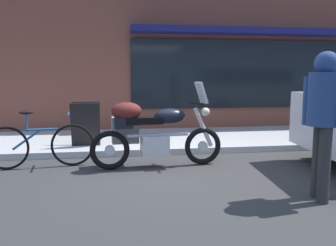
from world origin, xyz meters
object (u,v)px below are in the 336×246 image
at_px(parked_bicycle, 40,145).
at_px(sandwich_board_sign, 86,124).
at_px(pedestrian_walking, 324,108).
at_px(touring_motorcycle, 149,131).

height_order(parked_bicycle, sandwich_board_sign, sandwich_board_sign).
relative_size(parked_bicycle, pedestrian_walking, 0.97).
relative_size(pedestrian_walking, sandwich_board_sign, 2.06).
xyz_separation_m(touring_motorcycle, pedestrian_walking, (1.86, -1.85, 0.51)).
bearing_deg(parked_bicycle, sandwich_board_sign, 62.18).
height_order(touring_motorcycle, parked_bicycle, touring_motorcycle).
bearing_deg(pedestrian_walking, touring_motorcycle, 135.21).
xyz_separation_m(touring_motorcycle, sandwich_board_sign, (-1.13, 1.42, -0.05)).
bearing_deg(parked_bicycle, pedestrian_walking, -29.64).
bearing_deg(parked_bicycle, touring_motorcycle, -6.89).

